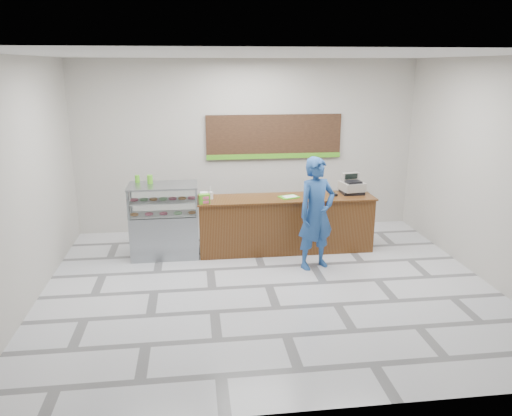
{
  "coord_description": "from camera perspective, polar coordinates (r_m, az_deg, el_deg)",
  "views": [
    {
      "loc": [
        -1.12,
        -7.17,
        3.35
      ],
      "look_at": [
        -0.09,
        0.9,
        1.03
      ],
      "focal_mm": 35.0,
      "sensor_mm": 36.0,
      "label": 1
    }
  ],
  "objects": [
    {
      "name": "sales_counter",
      "position": [
        9.32,
        3.39,
        -1.8
      ],
      "size": [
        3.26,
        0.76,
        1.03
      ],
      "color": "brown",
      "rests_on": "floor"
    },
    {
      "name": "cash_register",
      "position": [
        9.58,
        10.88,
        2.49
      ],
      "size": [
        0.46,
        0.47,
        0.37
      ],
      "rotation": [
        0.0,
        0.0,
        0.17
      ],
      "color": "black",
      "rests_on": "sales_counter"
    },
    {
      "name": "donut_decal",
      "position": [
        9.17,
        3.62,
        1.26
      ],
      "size": [
        0.14,
        0.14,
        0.0
      ],
      "primitive_type": "cylinder",
      "color": "#D55170",
      "rests_on": "sales_counter"
    },
    {
      "name": "floor",
      "position": [
        7.99,
        1.46,
        -8.86
      ],
      "size": [
        7.0,
        7.0,
        0.0
      ],
      "primitive_type": "plane",
      "color": "silver",
      "rests_on": "ground"
    },
    {
      "name": "green_cup_left",
      "position": [
        9.23,
        -13.41,
        3.27
      ],
      "size": [
        0.08,
        0.08,
        0.13
      ],
      "primitive_type": "cylinder",
      "color": "#51AC1F",
      "rests_on": "display_case"
    },
    {
      "name": "straw_cup",
      "position": [
        9.05,
        -5.2,
        1.44
      ],
      "size": [
        0.09,
        0.09,
        0.13
      ],
      "primitive_type": "cylinder",
      "color": "silver",
      "rests_on": "sales_counter"
    },
    {
      "name": "ceiling",
      "position": [
        7.26,
        1.66,
        17.11
      ],
      "size": [
        7.0,
        7.0,
        0.0
      ],
      "primitive_type": "plane",
      "rotation": [
        3.14,
        0.0,
        0.0
      ],
      "color": "silver",
      "rests_on": "back_wall"
    },
    {
      "name": "green_cup_right",
      "position": [
        9.08,
        -12.03,
        3.22
      ],
      "size": [
        0.1,
        0.1,
        0.15
      ],
      "primitive_type": "cylinder",
      "color": "#51AC1F",
      "rests_on": "display_case"
    },
    {
      "name": "serving_tray",
      "position": [
        9.15,
        3.79,
        1.28
      ],
      "size": [
        0.4,
        0.35,
        0.02
      ],
      "rotation": [
        0.0,
        0.0,
        0.36
      ],
      "color": "#48CA1C",
      "rests_on": "sales_counter"
    },
    {
      "name": "menu_board",
      "position": [
        10.36,
        2.08,
        8.06
      ],
      "size": [
        2.8,
        0.06,
        0.9
      ],
      "color": "black",
      "rests_on": "back_wall"
    },
    {
      "name": "customer",
      "position": [
        8.45,
        6.91,
        -0.63
      ],
      "size": [
        0.82,
        0.68,
        1.92
      ],
      "primitive_type": "imported",
      "rotation": [
        0.0,
        0.0,
        0.38
      ],
      "color": "#234C8F",
      "rests_on": "floor"
    },
    {
      "name": "promo_box",
      "position": [
        8.76,
        -5.93,
        1.05
      ],
      "size": [
        0.2,
        0.15,
        0.17
      ],
      "primitive_type": "cube",
      "rotation": [
        0.0,
        0.0,
        0.12
      ],
      "color": "#51AC1F",
      "rests_on": "sales_counter"
    },
    {
      "name": "back_wall",
      "position": [
        10.35,
        -0.99,
        7.04
      ],
      "size": [
        7.0,
        0.0,
        7.0
      ],
      "primitive_type": "plane",
      "rotation": [
        1.57,
        0.0,
        0.0
      ],
      "color": "#BBB7AC",
      "rests_on": "floor"
    },
    {
      "name": "napkin_box",
      "position": [
        9.06,
        -5.98,
        1.41
      ],
      "size": [
        0.15,
        0.15,
        0.12
      ],
      "primitive_type": "cube",
      "rotation": [
        0.0,
        0.0,
        0.01
      ],
      "color": "white",
      "rests_on": "sales_counter"
    },
    {
      "name": "display_case",
      "position": [
        9.14,
        -10.42,
        -1.36
      ],
      "size": [
        1.22,
        0.72,
        1.33
      ],
      "color": "gray",
      "rests_on": "floor"
    },
    {
      "name": "card_terminal",
      "position": [
        9.38,
        8.85,
        1.56
      ],
      "size": [
        0.12,
        0.18,
        0.04
      ],
      "primitive_type": "cube",
      "rotation": [
        0.0,
        0.0,
        0.22
      ],
      "color": "black",
      "rests_on": "sales_counter"
    }
  ]
}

